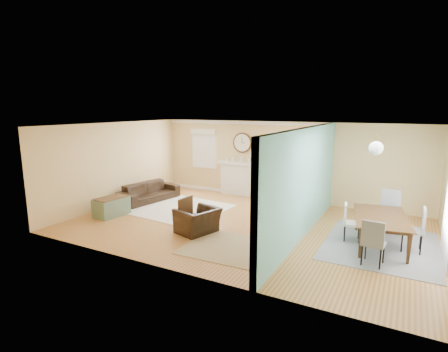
{
  "coord_description": "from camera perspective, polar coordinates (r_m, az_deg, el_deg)",
  "views": [
    {
      "loc": [
        3.62,
        -7.98,
        3.04
      ],
      "look_at": [
        -0.8,
        0.3,
        1.2
      ],
      "focal_mm": 28.0,
      "sensor_mm": 36.0,
      "label": 1
    }
  ],
  "objects": [
    {
      "name": "credenza",
      "position": [
        9.99,
        12.9,
        -4.53
      ],
      "size": [
        0.5,
        1.47,
        0.8
      ],
      "color": "#9E693A",
      "rests_on": "floor"
    },
    {
      "name": "rug_cream",
      "position": [
        10.92,
        -7.99,
        -5.15
      ],
      "size": [
        3.16,
        2.8,
        0.02
      ],
      "primitive_type": "cube",
      "rotation": [
        0.0,
        0.0,
        -0.09
      ],
      "color": "#F0E5CB",
      "rests_on": "floor"
    },
    {
      "name": "rug_grey",
      "position": [
        8.73,
        24.17,
        -10.27
      ],
      "size": [
        2.34,
        2.92,
        0.01
      ],
      "primitive_type": "cube",
      "color": "gray",
      "rests_on": "floor"
    },
    {
      "name": "eames_chair",
      "position": [
        8.68,
        -4.32,
        -7.27
      ],
      "size": [
        1.08,
        1.16,
        0.62
      ],
      "primitive_type": "imported",
      "rotation": [
        0.0,
        0.0,
        -1.87
      ],
      "color": "black",
      "rests_on": "floor"
    },
    {
      "name": "partition",
      "position": [
        8.7,
        13.5,
        -0.39
      ],
      "size": [
        0.17,
        6.0,
        2.6
      ],
      "color": "#D7B779",
      "rests_on": "ground"
    },
    {
      "name": "potted_plant",
      "position": [
        9.11,
        11.7,
        -4.16
      ],
      "size": [
        0.45,
        0.43,
        0.39
      ],
      "primitive_type": "imported",
      "rotation": [
        0.0,
        0.0,
        0.46
      ],
      "color": "#337F33",
      "rests_on": "garden_stool"
    },
    {
      "name": "wall_clock",
      "position": [
        12.15,
        3.03,
        5.46
      ],
      "size": [
        0.7,
        0.07,
        0.7
      ],
      "color": "#4A2E17",
      "rests_on": "wall_back"
    },
    {
      "name": "dining_table",
      "position": [
        8.62,
        24.35,
        -8.19
      ],
      "size": [
        1.39,
        2.09,
        0.68
      ],
      "primitive_type": "imported",
      "rotation": [
        0.0,
        0.0,
        1.74
      ],
      "color": "#4A2E17",
      "rests_on": "floor"
    },
    {
      "name": "trunk",
      "position": [
        10.5,
        -17.89,
        -4.78
      ],
      "size": [
        0.67,
        0.99,
        0.54
      ],
      "color": "slate",
      "rests_on": "floor"
    },
    {
      "name": "sofa",
      "position": [
        11.81,
        -12.09,
        -2.55
      ],
      "size": [
        1.13,
        2.19,
        0.61
      ],
      "primitive_type": "imported",
      "rotation": [
        0.0,
        0.0,
        1.41
      ],
      "color": "black",
      "rests_on": "floor"
    },
    {
      "name": "wall_back",
      "position": [
        11.7,
        9.74,
        2.37
      ],
      "size": [
        9.0,
        0.02,
        2.6
      ],
      "primitive_type": "cube",
      "color": "#D7B779",
      "rests_on": "ground"
    },
    {
      "name": "floor",
      "position": [
        9.28,
        3.52,
        -8.06
      ],
      "size": [
        9.0,
        9.0,
        0.0
      ],
      "primitive_type": "plane",
      "color": "#935B23",
      "rests_on": "ground"
    },
    {
      "name": "window_right",
      "position": [
        11.59,
        9.96,
        4.08
      ],
      "size": [
        1.05,
        0.13,
        1.42
      ],
      "color": "white",
      "rests_on": "wall_back"
    },
    {
      "name": "green_chair",
      "position": [
        10.79,
        10.08,
        -3.72
      ],
      "size": [
        0.68,
        0.7,
        0.63
      ],
      "primitive_type": "imported",
      "rotation": [
        0.0,
        0.0,
        3.13
      ],
      "color": "#006538",
      "rests_on": "floor"
    },
    {
      "name": "dining_chair_w",
      "position": [
        8.62,
        20.25,
        -6.7
      ],
      "size": [
        0.44,
        0.44,
        0.87
      ],
      "color": "white",
      "rests_on": "floor"
    },
    {
      "name": "ceiling",
      "position": [
        8.78,
        3.72,
        8.19
      ],
      "size": [
        9.0,
        6.0,
        0.02
      ],
      "primitive_type": "cube",
      "color": "white",
      "rests_on": "wall_back"
    },
    {
      "name": "pendant",
      "position": [
        8.05,
        23.57,
        4.18
      ],
      "size": [
        0.3,
        0.3,
        0.55
      ],
      "color": "gold",
      "rests_on": "ceiling"
    },
    {
      "name": "wall_front",
      "position": [
        6.4,
        -7.64,
        -4.8
      ],
      "size": [
        9.0,
        0.02,
        2.6
      ],
      "primitive_type": "cube",
      "color": "#D7B779",
      "rests_on": "ground"
    },
    {
      "name": "dining_chair_e",
      "position": [
        8.52,
        28.47,
        -7.11
      ],
      "size": [
        0.44,
        0.44,
        0.98
      ],
      "color": "gray",
      "rests_on": "floor"
    },
    {
      "name": "fireplace",
      "position": [
        12.26,
        2.79,
        -0.42
      ],
      "size": [
        1.7,
        0.3,
        1.17
      ],
      "color": "white",
      "rests_on": "ground"
    },
    {
      "name": "tv",
      "position": [
        9.83,
        12.98,
        -0.55
      ],
      "size": [
        0.19,
        1.07,
        0.61
      ],
      "primitive_type": "imported",
      "rotation": [
        0.0,
        0.0,
        1.52
      ],
      "color": "black",
      "rests_on": "credenza"
    },
    {
      "name": "window_left",
      "position": [
        12.89,
        -3.28,
        4.92
      ],
      "size": [
        1.05,
        0.13,
        1.42
      ],
      "color": "white",
      "rests_on": "wall_back"
    },
    {
      "name": "garden_stool",
      "position": [
        9.23,
        11.59,
        -6.79
      ],
      "size": [
        0.33,
        0.33,
        0.49
      ],
      "primitive_type": "cylinder",
      "color": "white",
      "rests_on": "floor"
    },
    {
      "name": "wall_left",
      "position": [
        11.52,
        -17.2,
        1.9
      ],
      "size": [
        0.02,
        6.0,
        2.6
      ],
      "primitive_type": "cube",
      "color": "#D7B779",
      "rests_on": "ground"
    },
    {
      "name": "dining_chair_n",
      "position": [
        9.58,
        25.37,
        -4.68
      ],
      "size": [
        0.48,
        0.48,
        1.04
      ],
      "color": "gray",
      "rests_on": "floor"
    },
    {
      "name": "dining_chair_s",
      "position": [
        7.48,
        23.3,
        -9.29
      ],
      "size": [
        0.46,
        0.46,
        0.94
      ],
      "color": "gray",
      "rests_on": "floor"
    },
    {
      "name": "rug_jute",
      "position": [
        7.85,
        1.39,
        -11.65
      ],
      "size": [
        2.12,
        1.76,
        0.01
      ],
      "primitive_type": "cube",
      "rotation": [
        0.0,
        0.0,
        0.03
      ],
      "color": "tan",
      "rests_on": "floor"
    }
  ]
}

